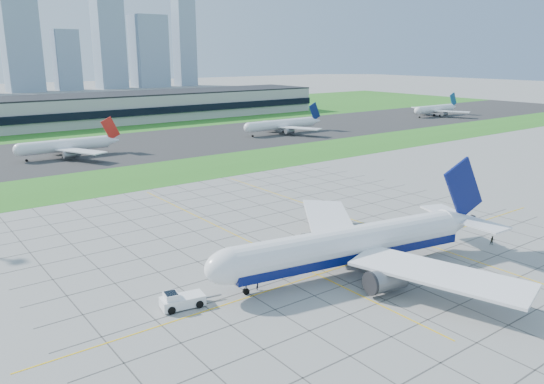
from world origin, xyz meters
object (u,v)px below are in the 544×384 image
(crew_far, at_px, (492,241))
(distant_jet_3, at_px, (435,109))
(distant_jet_2, at_px, (282,124))
(crew_near, at_px, (257,286))
(airliner, at_px, (352,245))
(distant_jet_1, at_px, (67,145))
(pushback_tug, at_px, (180,300))

(crew_far, xyz_separation_m, distant_jet_3, (183.22, 149.19, 3.52))
(distant_jet_2, bearing_deg, crew_near, -129.36)
(crew_far, bearing_deg, airliner, -158.47)
(airliner, bearing_deg, distant_jet_3, 43.19)
(airliner, height_order, crew_far, airliner)
(distant_jet_2, distance_m, distant_jet_3, 121.68)
(distant_jet_1, distance_m, distant_jet_2, 101.96)
(crew_far, height_order, distant_jet_3, distant_jet_3)
(pushback_tug, height_order, distant_jet_3, distant_jet_3)
(crew_near, xyz_separation_m, distant_jet_1, (10.18, 137.63, 3.70))
(pushback_tug, distance_m, distant_jet_1, 137.58)
(crew_near, distance_m, distant_jet_1, 138.06)
(distant_jet_1, bearing_deg, distant_jet_2, -0.51)
(pushback_tug, bearing_deg, crew_far, -2.07)
(airliner, relative_size, crew_far, 30.63)
(distant_jet_1, xyz_separation_m, distant_jet_2, (101.95, -0.91, 0.00))
(crew_near, distance_m, crew_far, 51.88)
(crew_far, relative_size, distant_jet_1, 0.05)
(crew_near, distance_m, distant_jet_3, 271.37)
(pushback_tug, distance_m, crew_far, 65.05)
(crew_far, distance_m, distant_jet_1, 154.55)
(crew_far, bearing_deg, distant_jet_1, 139.92)
(distant_jet_3, bearing_deg, crew_near, -149.51)
(distant_jet_1, bearing_deg, crew_far, -74.84)
(airliner, relative_size, distant_jet_3, 1.39)
(crew_near, bearing_deg, distant_jet_1, 50.54)
(airliner, relative_size, distant_jet_2, 1.34)
(airliner, bearing_deg, crew_near, 177.94)
(crew_near, relative_size, distant_jet_3, 0.04)
(crew_near, xyz_separation_m, crew_far, (50.59, -11.50, 0.18))
(distant_jet_2, bearing_deg, distant_jet_3, 0.46)
(airliner, height_order, distant_jet_2, airliner)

